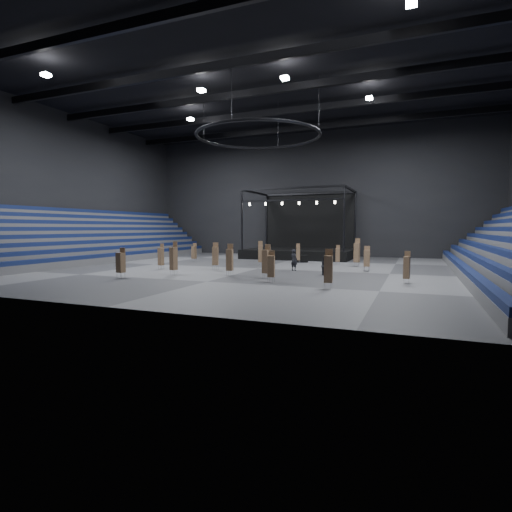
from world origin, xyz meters
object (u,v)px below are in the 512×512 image
at_px(stage, 302,247).
at_px(crew_member, 325,266).
at_px(chair_stack_2, 328,268).
at_px(chair_stack_8, 266,261).
at_px(chair_stack_1, 407,267).
at_px(flight_case_left, 267,257).
at_px(chair_stack_5, 260,253).
at_px(chair_stack_10, 215,255).
at_px(man_center, 294,260).
at_px(flight_case_right, 302,259).
at_px(chair_stack_14, 174,258).
at_px(chair_stack_0, 357,252).
at_px(chair_stack_6, 121,262).
at_px(chair_stack_13, 338,255).
at_px(flight_case_mid, 298,259).
at_px(chair_stack_9, 161,256).
at_px(chair_stack_4, 194,252).
at_px(chair_stack_11, 298,253).
at_px(chair_stack_7, 271,266).
at_px(chair_stack_3, 367,258).

bearing_deg(stage, crew_member, -69.07).
xyz_separation_m(chair_stack_2, chair_stack_8, (-5.76, 3.74, 0.02)).
distance_m(chair_stack_1, crew_member, 7.27).
bearing_deg(flight_case_left, chair_stack_5, -75.14).
relative_size(chair_stack_1, crew_member, 1.45).
height_order(stage, chair_stack_10, stage).
bearing_deg(man_center, flight_case_right, -56.74).
xyz_separation_m(chair_stack_10, chair_stack_14, (-1.36, -5.12, 0.08)).
bearing_deg(chair_stack_0, chair_stack_1, -56.13).
height_order(flight_case_left, chair_stack_1, chair_stack_1).
height_order(chair_stack_6, chair_stack_13, chair_stack_6).
bearing_deg(chair_stack_14, flight_case_right, 80.42).
xyz_separation_m(chair_stack_1, chair_stack_8, (-10.50, -1.10, 0.20)).
bearing_deg(flight_case_mid, chair_stack_10, -114.73).
distance_m(chair_stack_2, chair_stack_13, 18.08).
distance_m(chair_stack_1, man_center, 11.47).
bearing_deg(man_center, crew_member, 167.54).
xyz_separation_m(chair_stack_9, chair_stack_14, (3.87, -3.62, 0.18)).
xyz_separation_m(chair_stack_4, chair_stack_10, (6.60, -7.09, 0.21)).
relative_size(chair_stack_2, chair_stack_10, 1.01).
bearing_deg(flight_case_mid, chair_stack_1, -49.58).
distance_m(chair_stack_4, man_center, 14.82).
xyz_separation_m(chair_stack_10, man_center, (7.33, 2.00, -0.36)).
bearing_deg(chair_stack_0, man_center, -117.58).
distance_m(chair_stack_4, chair_stack_11, 12.40).
bearing_deg(man_center, chair_stack_7, 118.11).
relative_size(chair_stack_1, chair_stack_3, 1.00).
xyz_separation_m(chair_stack_2, chair_stack_10, (-12.71, 8.23, -0.00)).
bearing_deg(man_center, chair_stack_1, 174.79).
relative_size(chair_stack_5, crew_member, 1.63).
relative_size(flight_case_mid, chair_stack_2, 0.45).
xyz_separation_m(flight_case_right, chair_stack_8, (1.30, -15.59, 0.98)).
distance_m(flight_case_mid, chair_stack_13, 5.21).
xyz_separation_m(chair_stack_0, chair_stack_10, (-12.28, -8.39, -0.12)).
bearing_deg(chair_stack_0, chair_stack_8, -102.27).
bearing_deg(chair_stack_8, chair_stack_2, -18.93).
bearing_deg(chair_stack_11, chair_stack_14, -131.41).
xyz_separation_m(chair_stack_10, chair_stack_11, (5.46, 9.94, -0.21)).
bearing_deg(chair_stack_5, chair_stack_10, -138.61).
bearing_deg(chair_stack_9, chair_stack_7, -14.96).
xyz_separation_m(chair_stack_0, chair_stack_5, (-9.70, -2.97, -0.15)).
bearing_deg(chair_stack_11, chair_stack_9, -150.09).
distance_m(chair_stack_9, chair_stack_14, 5.30).
xyz_separation_m(flight_case_right, chair_stack_2, (7.06, -19.33, 0.95)).
xyz_separation_m(stage, chair_stack_11, (2.02, -8.84, -0.28)).
relative_size(chair_stack_4, chair_stack_9, 0.89).
xyz_separation_m(chair_stack_5, chair_stack_14, (-3.94, -10.55, 0.11)).
bearing_deg(chair_stack_3, chair_stack_0, 106.25).
bearing_deg(chair_stack_8, chair_stack_0, 81.55).
height_order(flight_case_right, chair_stack_11, chair_stack_11).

